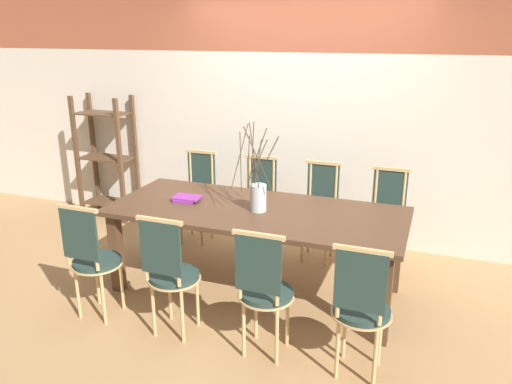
% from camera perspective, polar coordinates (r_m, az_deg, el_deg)
% --- Properties ---
extents(ground_plane, '(16.00, 16.00, 0.00)m').
position_cam_1_polar(ground_plane, '(4.45, 0.00, -11.08)').
color(ground_plane, '#A87F51').
extents(wall_rear, '(12.00, 0.06, 3.20)m').
position_cam_1_polar(wall_rear, '(5.21, 5.34, 11.72)').
color(wall_rear, beige).
rests_on(wall_rear, ground_plane).
extents(dining_table, '(2.46, 1.03, 0.75)m').
position_cam_1_polar(dining_table, '(4.17, 0.00, -3.13)').
color(dining_table, '#4C3321').
rests_on(dining_table, ground_plane).
extents(chair_near_leftend, '(0.39, 0.39, 0.96)m').
position_cam_1_polar(chair_near_leftend, '(4.03, -18.21, -7.01)').
color(chair_near_leftend, '#233833').
rests_on(chair_near_leftend, ground_plane).
extents(chair_near_left, '(0.39, 0.39, 0.96)m').
position_cam_1_polar(chair_near_left, '(3.67, -9.76, -8.86)').
color(chair_near_left, '#233833').
rests_on(chair_near_left, ground_plane).
extents(chair_near_center, '(0.39, 0.39, 0.96)m').
position_cam_1_polar(chair_near_center, '(3.40, 0.89, -10.90)').
color(chair_near_center, '#233833').
rests_on(chair_near_center, ground_plane).
extents(chair_near_right, '(0.39, 0.39, 0.96)m').
position_cam_1_polar(chair_near_right, '(3.27, 11.91, -12.59)').
color(chair_near_right, '#233833').
rests_on(chair_near_right, ground_plane).
extents(chair_far_leftend, '(0.39, 0.39, 0.96)m').
position_cam_1_polar(chair_far_leftend, '(5.31, -6.69, -0.12)').
color(chair_far_leftend, '#233833').
rests_on(chair_far_leftend, ground_plane).
extents(chair_far_left, '(0.39, 0.39, 0.96)m').
position_cam_1_polar(chair_far_left, '(5.05, 0.23, -0.97)').
color(chair_far_left, '#233833').
rests_on(chair_far_left, ground_plane).
extents(chair_far_center, '(0.39, 0.39, 0.96)m').
position_cam_1_polar(chair_far_center, '(4.88, 7.28, -1.81)').
color(chair_far_center, '#233833').
rests_on(chair_far_center, ground_plane).
extents(chair_far_right, '(0.39, 0.39, 0.96)m').
position_cam_1_polar(chair_far_right, '(4.79, 14.70, -2.67)').
color(chair_far_right, '#233833').
rests_on(chair_far_right, ground_plane).
extents(vase_centerpiece, '(0.34, 0.36, 0.73)m').
position_cam_1_polar(vase_centerpiece, '(4.06, 0.22, -0.36)').
color(vase_centerpiece, '#B2BCC1').
rests_on(vase_centerpiece, dining_table).
extents(book_stack, '(0.25, 0.19, 0.04)m').
position_cam_1_polar(book_stack, '(4.38, -7.96, -0.74)').
color(book_stack, '#842D8C').
rests_on(book_stack, dining_table).
extents(shelving_rack, '(0.65, 0.36, 1.46)m').
position_cam_1_polar(shelving_rack, '(6.17, -16.70, 3.74)').
color(shelving_rack, '#513823').
rests_on(shelving_rack, ground_plane).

